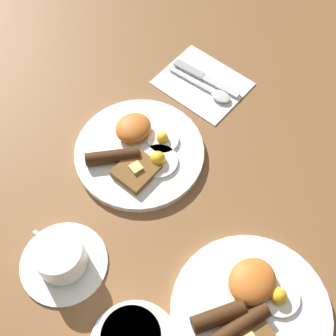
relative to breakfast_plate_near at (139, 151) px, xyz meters
name	(u,v)px	position (x,y,z in m)	size (l,w,h in m)	color
ground_plane	(140,155)	(0.00, 0.00, -0.01)	(3.00, 3.00, 0.00)	brown
breakfast_plate_near	(139,151)	(0.00, 0.00, 0.00)	(0.25, 0.25, 0.05)	white
breakfast_plate_far	(250,309)	(0.10, 0.34, 0.00)	(0.26, 0.26, 0.05)	white
teacup_near	(60,258)	(0.24, 0.06, 0.02)	(0.15, 0.15, 0.07)	white
napkin	(203,83)	(-0.22, -0.02, -0.01)	(0.14, 0.17, 0.01)	white
knife	(203,76)	(-0.23, -0.03, -0.01)	(0.04, 0.16, 0.01)	silver
spoon	(214,93)	(-0.21, 0.01, 0.00)	(0.03, 0.15, 0.01)	silver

